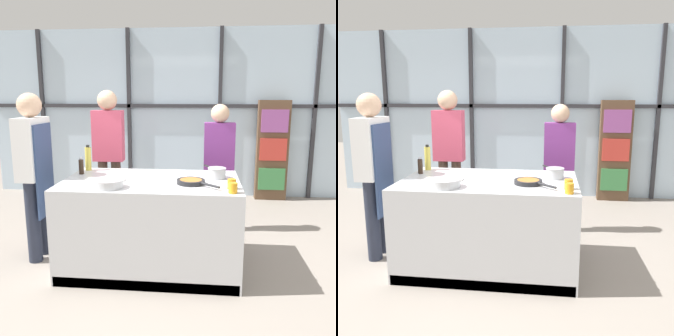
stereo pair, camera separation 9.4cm
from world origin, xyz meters
The scene contains 15 objects.
ground_plane centered at (0.00, 0.00, 0.00)m, with size 18.00×18.00×0.00m, color gray.
back_window_wall centered at (0.00, 2.75, 1.40)m, with size 6.40×0.10×2.80m.
bookshelf centered at (1.64, 2.56, 0.82)m, with size 0.50×0.19×1.64m.
demo_island centered at (0.00, 0.00, 0.45)m, with size 1.71×1.04×0.90m.
chef centered at (-1.22, 0.07, 0.99)m, with size 0.24×0.45×1.74m.
spectator_far_left centered at (-0.70, 1.04, 1.04)m, with size 0.39×0.25×1.78m.
spectator_center_left centered at (0.70, 1.04, 0.93)m, with size 0.38×0.23×1.61m.
frying_pan centered at (0.40, -0.13, 0.92)m, with size 0.39×0.37×0.04m.
saucepan centered at (0.64, 0.13, 0.96)m, with size 0.22×0.31×0.11m.
white_plate centered at (-0.38, -0.07, 0.91)m, with size 0.28×0.28×0.01m, color white.
mixing_bowl centered at (-0.34, -0.34, 0.94)m, with size 0.27×0.27×0.08m.
oil_bottle centered at (-0.76, 0.39, 1.03)m, with size 0.07×0.07×0.28m.
pepper_grinder centered at (-0.77, 0.18, 0.98)m, with size 0.05×0.05×0.18m.
juice_glass_near centered at (0.76, -0.42, 0.94)m, with size 0.08×0.08×0.09m, color orange.
juice_glass_far centered at (0.76, -0.28, 0.94)m, with size 0.08×0.08×0.09m, color orange.
Camera 1 is at (0.49, -3.35, 1.70)m, focal length 38.00 mm.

